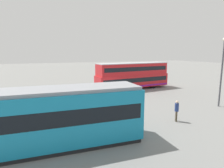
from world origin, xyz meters
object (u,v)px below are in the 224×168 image
pedestrian_near_railing (79,105)px  pedestrian_crossing (177,109)px  street_lamp (222,67)px  info_sign (53,102)px  double_decker_bus (133,76)px  tram_yellow (36,119)px

pedestrian_near_railing → pedestrian_crossing: size_ratio=0.95×
street_lamp → info_sign: bearing=-5.8°
pedestrian_near_railing → street_lamp: bearing=167.6°
pedestrian_crossing → double_decker_bus: bearing=-104.7°
double_decker_bus → pedestrian_crossing: size_ratio=6.80×
double_decker_bus → pedestrian_near_railing: (10.37, 8.80, -1.09)m
tram_yellow → pedestrian_crossing: size_ratio=7.26×
tram_yellow → info_sign: tram_yellow is taller
double_decker_bus → pedestrian_crossing: 14.01m
double_decker_bus → pedestrian_near_railing: size_ratio=7.15×
pedestrian_near_railing → info_sign: bearing=30.9°
pedestrian_crossing → info_sign: 9.78m
pedestrian_near_railing → info_sign: info_sign is taller
street_lamp → double_decker_bus: bearing=-73.5°
info_sign → street_lamp: 16.48m
double_decker_bus → tram_yellow: 19.82m
double_decker_bus → pedestrian_crossing: (3.55, 13.52, -1.03)m
pedestrian_crossing → street_lamp: (-7.06, -1.67, 3.06)m
double_decker_bus → tram_yellow: double_decker_bus is taller
double_decker_bus → info_sign: bearing=38.7°
pedestrian_near_railing → pedestrian_crossing: bearing=145.4°
tram_yellow → street_lamp: size_ratio=1.80×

